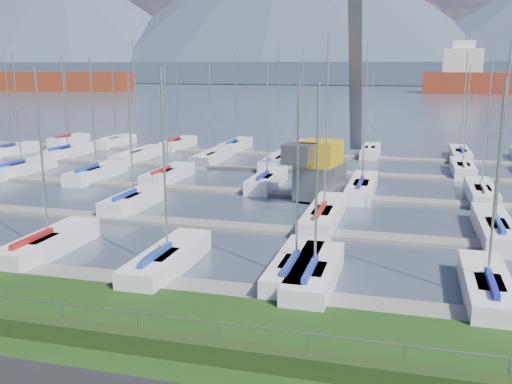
% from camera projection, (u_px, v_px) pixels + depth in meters
% --- Properties ---
extents(water, '(800.00, 540.00, 0.20)m').
position_uv_depth(water, '(395.00, 88.00, 264.89)').
color(water, '#3D485A').
extents(hedge, '(80.00, 0.70, 0.70)m').
position_uv_depth(hedge, '(160.00, 344.00, 19.31)').
color(hedge, '#223413').
rests_on(hedge, grass).
extents(fence, '(80.00, 0.04, 0.04)m').
position_uv_depth(fence, '(164.00, 316.00, 19.50)').
color(fence, gray).
rests_on(fence, grass).
extents(foothill, '(900.00, 80.00, 12.00)m').
position_uv_depth(foothill, '(400.00, 73.00, 329.48)').
color(foothill, '#414C5F').
rests_on(foothill, water).
extents(mountains, '(1190.00, 360.00, 115.00)m').
position_uv_depth(mountains, '(417.00, 11.00, 389.17)').
color(mountains, '#455566').
rests_on(mountains, water).
extents(docks, '(90.00, 41.60, 0.25)m').
position_uv_depth(docks, '(303.00, 195.00, 44.31)').
color(docks, slate).
rests_on(docks, water).
extents(crane, '(4.75, 13.36, 22.35)m').
position_uv_depth(crane, '(330.00, 124.00, 42.62)').
color(crane, slate).
rests_on(crane, water).
extents(cargo_ship_west, '(86.88, 27.76, 21.50)m').
position_uv_depth(cargo_ship_west, '(20.00, 81.00, 238.82)').
color(cargo_ship_west, maroon).
rests_on(cargo_ship_west, water).
extents(sailboat_fleet, '(73.17, 49.34, 13.67)m').
position_uv_depth(sailboat_fleet, '(298.00, 120.00, 46.48)').
color(sailboat_fleet, navy).
rests_on(sailboat_fleet, water).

